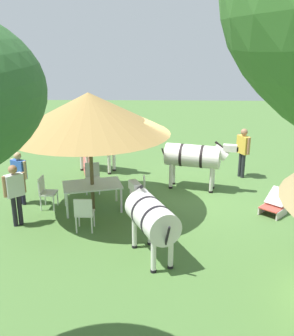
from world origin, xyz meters
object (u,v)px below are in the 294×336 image
Objects in this scene: zebra_nearest_camera at (194,157)px; standing_watcher at (243,148)px; guest_behind_table at (19,173)px; zebra_toward_hut at (98,142)px; patio_dining_table at (92,187)px; patio_chair_near_hut at (141,191)px; patio_chair_west_end at (45,190)px; guest_beside_umbrella at (15,190)px; patio_chair_east_end at (92,176)px; patio_chair_near_lawn at (84,212)px; zebra_by_umbrella at (151,216)px; striped_lounge_chair at (274,205)px; shade_umbrella at (89,113)px.

standing_watcher is at bearing 138.23° from zebra_nearest_camera.
guest_behind_table is 0.77× the size of zebra_toward_hut.
patio_dining_table is 1.32m from patio_chair_near_hut.
patio_chair_west_end is 0.54× the size of standing_watcher.
standing_watcher is 0.83× the size of zebra_toward_hut.
patio_chair_near_hut is 3.29m from guest_beside_umbrella.
patio_chair_west_end is (1.11, 1.24, 0.00)m from patio_chair_east_end.
patio_dining_table is 1.32m from patio_chair_west_end.
patio_chair_east_end is at bearing 77.98° from standing_watcher.
patio_chair_near_hut is 0.45× the size of zebra_toward_hut.
patio_chair_west_end is at bearing 39.35° from patio_chair_east_end.
zebra_by_umbrella is (-1.63, 1.11, 0.44)m from patio_chair_near_lawn.
striped_lounge_chair is (-4.92, 0.18, -0.41)m from patio_dining_table.
zebra_nearest_camera reaches higher than patio_chair_west_end.
patio_dining_table is at bearing 90.00° from patio_chair_near_lawn.
striped_lounge_chair is at bearing 63.33° from zebra_nearest_camera.
guest_beside_umbrella is 1.36m from guest_behind_table.
shade_umbrella is 4.69× the size of patio_chair_east_end.
patio_chair_west_end is 0.45× the size of zebra_toward_hut.
zebra_nearest_camera is at bearing 48.47° from zebra_by_umbrella.
standing_watcher is 4.92m from zebra_toward_hut.
zebra_toward_hut reaches higher than patio_dining_table.
patio_dining_table is (0.00, 0.00, -2.03)m from shade_umbrella.
zebra_by_umbrella is at bearing 121.28° from standing_watcher.
patio_chair_west_end is at bearing 115.76° from zebra_by_umbrella.
standing_watcher is 5.97m from zebra_by_umbrella.
patio_chair_near_hut is 3.63m from striped_lounge_chair.
standing_watcher reaches higher than guest_beside_umbrella.
patio_dining_table is at bearing -45.30° from zebra_nearest_camera.
zebra_nearest_camera is at bearing -150.66° from shade_umbrella.
guest_behind_table is (2.08, -0.31, 0.26)m from patio_dining_table.
patio_dining_table is 1.95× the size of patio_chair_near_lawn.
shade_umbrella is at bearing 90.00° from patio_chair_near_hut.
guest_beside_umbrella is 1.04× the size of guest_behind_table.
guest_beside_umbrella is (3.07, 1.11, 0.44)m from patio_chair_near_hut.
patio_chair_west_end is 2.63m from patio_chair_near_hut.
standing_watcher reaches higher than patio_chair_near_hut.
standing_watcher is at bearing 116.85° from patio_chair_west_end.
striped_lounge_chair is 0.47× the size of zebra_toward_hut.
shade_umbrella is 1.84× the size of zebra_nearest_camera.
guest_beside_umbrella is 7.40m from standing_watcher.
patio_dining_table is 2.05m from guest_beside_umbrella.
patio_chair_near_lawn reaches higher than patio_dining_table.
guest_beside_umbrella is 0.70× the size of zebra_nearest_camera.
patio_chair_near_hut is at bearing -30.91° from zebra_nearest_camera.
guest_behind_table is at bearing 81.89° from patio_chair_near_hut.
zebra_toward_hut is (0.27, -3.28, 0.38)m from patio_dining_table.
shade_umbrella is 2.63× the size of guest_beside_umbrella.
guest_behind_table is 1.63× the size of striped_lounge_chair.
patio_dining_table is 2.94m from zebra_by_umbrella.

